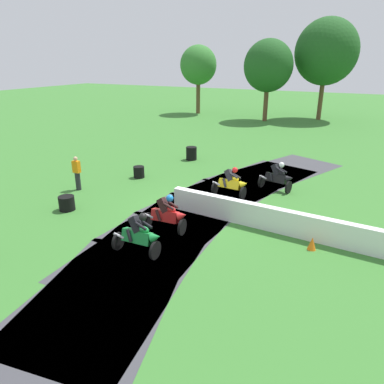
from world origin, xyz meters
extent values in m
plane|color=#38752D|center=(0.00, 0.00, 0.00)|extent=(120.00, 120.00, 0.00)
cube|color=#3D3D42|center=(1.73, 6.90, 0.00)|extent=(6.34, 8.71, 0.01)
cube|color=#3D3D42|center=(0.93, 4.66, 0.00)|extent=(5.66, 8.65, 0.01)
cube|color=#3D3D42|center=(0.37, 2.35, 0.00)|extent=(4.91, 8.48, 0.01)
cube|color=#3D3D42|center=(0.06, 0.00, 0.00)|extent=(4.11, 8.21, 0.01)
cube|color=#3D3D42|center=(0.01, -2.38, 0.00)|extent=(3.77, 8.08, 0.01)
cube|color=#3D3D42|center=(0.22, -4.75, 0.00)|extent=(4.59, 8.38, 0.01)
cube|color=#3D3D42|center=(0.68, -7.08, 0.00)|extent=(5.37, 8.59, 0.01)
cube|color=white|center=(5.23, -0.40, 0.45)|extent=(12.06, 1.21, 0.90)
cylinder|color=black|center=(3.04, 3.88, 0.29)|extent=(0.24, 0.74, 0.74)
cylinder|color=black|center=(1.67, 4.17, 0.29)|extent=(0.24, 0.74, 0.74)
cube|color=black|center=(2.37, 4.11, 0.58)|extent=(1.06, 0.58, 0.46)
ellipsoid|color=black|center=(2.56, 4.14, 0.83)|extent=(0.50, 0.42, 0.31)
cone|color=black|center=(3.04, 4.00, 0.69)|extent=(0.44, 0.43, 0.47)
cylinder|color=#B2B2B7|center=(1.75, 4.09, 0.53)|extent=(0.42, 0.20, 0.18)
cube|color=black|center=(2.31, 4.22, 0.95)|extent=(0.53, 0.46, 0.62)
sphere|color=white|center=(2.54, 4.25, 1.22)|extent=(0.26, 0.26, 0.26)
cylinder|color=black|center=(2.62, 4.34, 0.92)|extent=(0.43, 0.22, 0.24)
cylinder|color=black|center=(2.55, 4.00, 1.02)|extent=(0.43, 0.22, 0.24)
cylinder|color=black|center=(2.23, 4.32, 0.55)|extent=(0.27, 0.24, 0.42)
cylinder|color=black|center=(2.16, 3.98, 0.65)|extent=(0.27, 0.24, 0.42)
cylinder|color=black|center=(1.40, 2.19, 0.29)|extent=(0.15, 0.76, 0.76)
cylinder|color=black|center=(0.01, 2.30, 0.29)|extent=(0.15, 0.76, 0.76)
cube|color=yellow|center=(0.71, 2.34, 0.57)|extent=(1.03, 0.47, 0.47)
ellipsoid|color=yellow|center=(0.90, 2.40, 0.82)|extent=(0.47, 0.37, 0.31)
cone|color=yellow|center=(1.39, 2.32, 0.69)|extent=(0.41, 0.41, 0.48)
cylinder|color=#B2B2B7|center=(0.10, 2.25, 0.53)|extent=(0.42, 0.16, 0.18)
cube|color=#28282D|center=(0.64, 2.46, 0.93)|extent=(0.51, 0.47, 0.63)
sphere|color=red|center=(0.87, 2.53, 1.20)|extent=(0.26, 0.26, 0.26)
cylinder|color=#28282D|center=(0.94, 2.62, 0.90)|extent=(0.43, 0.18, 0.24)
cylinder|color=#28282D|center=(0.91, 2.28, 1.01)|extent=(0.43, 0.18, 0.24)
cylinder|color=#28282D|center=(0.55, 2.53, 0.53)|extent=(0.27, 0.24, 0.42)
cylinder|color=#28282D|center=(0.52, 2.19, 0.65)|extent=(0.27, 0.24, 0.42)
cylinder|color=black|center=(0.61, -2.02, 0.29)|extent=(0.14, 0.71, 0.71)
cylinder|color=black|center=(-0.79, -2.11, 0.29)|extent=(0.14, 0.71, 0.71)
cube|color=red|center=(-0.09, -2.01, 0.59)|extent=(1.02, 0.42, 0.45)
ellipsoid|color=red|center=(0.09, -1.94, 0.84)|extent=(0.46, 0.35, 0.29)
cone|color=red|center=(0.59, -1.94, 0.71)|extent=(0.41, 0.41, 0.46)
cylinder|color=#B2B2B7|center=(-0.68, -2.18, 0.53)|extent=(0.41, 0.12, 0.17)
cube|color=#331919|center=(-0.18, -1.94, 0.96)|extent=(0.52, 0.40, 0.61)
sphere|color=#1E7FE0|center=(0.04, -1.87, 1.24)|extent=(0.26, 0.26, 0.26)
cylinder|color=#331919|center=(0.09, -1.74, 0.95)|extent=(0.43, 0.11, 0.24)
cylinder|color=#331919|center=(0.11, -2.09, 1.02)|extent=(0.43, 0.11, 0.24)
cylinder|color=#331919|center=(-0.28, -1.84, 0.57)|extent=(0.28, 0.19, 0.42)
cylinder|color=#331919|center=(-0.26, -2.19, 0.64)|extent=(0.28, 0.19, 0.42)
cylinder|color=black|center=(0.63, -3.84, 0.29)|extent=(0.11, 0.74, 0.74)
cylinder|color=black|center=(-0.77, -3.87, 0.29)|extent=(0.11, 0.74, 0.74)
cube|color=#198438|center=(-0.07, -3.78, 0.58)|extent=(1.01, 0.40, 0.46)
ellipsoid|color=#198438|center=(0.11, -3.70, 0.83)|extent=(0.45, 0.34, 0.31)
cone|color=#198438|center=(0.61, -3.73, 0.69)|extent=(0.40, 0.42, 0.47)
cylinder|color=#B2B2B7|center=(-0.67, -3.93, 0.53)|extent=(0.41, 0.12, 0.18)
cube|color=black|center=(-0.15, -3.68, 0.95)|extent=(0.50, 0.44, 0.62)
sphere|color=black|center=(0.07, -3.59, 1.22)|extent=(0.26, 0.26, 0.26)
cylinder|color=black|center=(0.12, -3.49, 0.92)|extent=(0.43, 0.14, 0.24)
cylinder|color=black|center=(0.13, -3.83, 1.02)|extent=(0.43, 0.14, 0.24)
cylinder|color=black|center=(-0.25, -3.60, 0.55)|extent=(0.27, 0.21, 0.42)
cylinder|color=black|center=(-0.25, -3.95, 0.65)|extent=(0.27, 0.21, 0.42)
cylinder|color=black|center=(-3.65, 7.13, 0.10)|extent=(0.65, 0.65, 0.20)
cylinder|color=black|center=(-3.65, 7.13, 0.30)|extent=(0.65, 0.65, 0.20)
cylinder|color=black|center=(-3.65, 7.13, 0.50)|extent=(0.65, 0.65, 0.20)
cylinder|color=black|center=(-3.65, 7.13, 0.70)|extent=(0.65, 0.65, 0.20)
cylinder|color=black|center=(-4.51, 2.73, 0.10)|extent=(0.56, 0.56, 0.20)
cylinder|color=black|center=(-4.51, 2.73, 0.30)|extent=(0.56, 0.56, 0.20)
cylinder|color=black|center=(-4.51, 2.73, 0.50)|extent=(0.56, 0.56, 0.20)
cylinder|color=black|center=(-4.69, -2.20, 0.10)|extent=(0.64, 0.64, 0.20)
cylinder|color=black|center=(-4.69, -2.20, 0.30)|extent=(0.64, 0.64, 0.20)
cylinder|color=black|center=(-4.69, -2.20, 0.50)|extent=(0.64, 0.64, 0.20)
cylinder|color=#232328|center=(-6.02, -0.13, 0.43)|extent=(0.24, 0.24, 0.86)
cube|color=orange|center=(-6.02, -0.13, 1.14)|extent=(0.34, 0.22, 0.56)
sphere|color=tan|center=(-6.02, -0.13, 1.53)|extent=(0.20, 0.20, 0.20)
cone|color=orange|center=(4.91, -1.04, 0.22)|extent=(0.28, 0.28, 0.44)
cylinder|color=brown|center=(-3.76, 23.64, 1.62)|extent=(0.44, 0.44, 3.24)
ellipsoid|color=#1E511E|center=(-3.76, 23.64, 5.23)|extent=(4.67, 4.67, 4.90)
cylinder|color=brown|center=(0.94, 26.89, 1.97)|extent=(0.44, 0.44, 3.94)
ellipsoid|color=#1E511E|center=(0.94, 26.89, 6.48)|extent=(5.97, 5.97, 6.27)
cylinder|color=brown|center=(-11.98, 25.28, 1.76)|extent=(0.44, 0.44, 3.53)
ellipsoid|color=#33752D|center=(-11.98, 25.28, 5.21)|extent=(3.96, 3.96, 4.16)
camera|label=1|loc=(6.09, -12.11, 5.90)|focal=33.63mm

